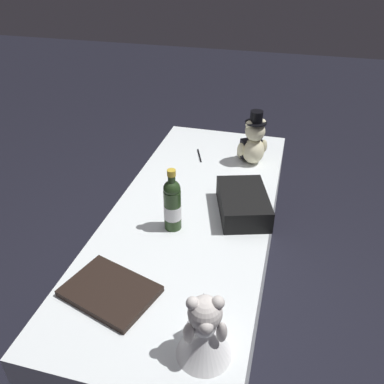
{
  "coord_description": "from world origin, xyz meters",
  "views": [
    {
      "loc": [
        -1.43,
        -0.38,
        1.81
      ],
      "look_at": [
        0.0,
        0.0,
        0.85
      ],
      "focal_mm": 37.86,
      "sensor_mm": 36.0,
      "label": 1
    }
  ],
  "objects_px": {
    "signing_pen": "(199,155)",
    "gift_case_black": "(243,203)",
    "teddy_bear_bride": "(204,326)",
    "teddy_bear_groom": "(253,143)",
    "champagne_bottle": "(172,204)",
    "guestbook": "(110,291)"
  },
  "relations": [
    {
      "from": "teddy_bear_groom",
      "to": "champagne_bottle",
      "type": "distance_m",
      "value": 0.71
    },
    {
      "from": "gift_case_black",
      "to": "guestbook",
      "type": "relative_size",
      "value": 1.19
    },
    {
      "from": "teddy_bear_bride",
      "to": "signing_pen",
      "type": "xyz_separation_m",
      "value": [
        1.2,
        0.31,
        -0.1
      ]
    },
    {
      "from": "teddy_bear_groom",
      "to": "champagne_bottle",
      "type": "height_order",
      "value": "teddy_bear_groom"
    },
    {
      "from": "teddy_bear_bride",
      "to": "gift_case_black",
      "type": "xyz_separation_m",
      "value": [
        0.72,
        -0.0,
        -0.05
      ]
    },
    {
      "from": "signing_pen",
      "to": "gift_case_black",
      "type": "xyz_separation_m",
      "value": [
        -0.47,
        -0.32,
        0.05
      ]
    },
    {
      "from": "teddy_bear_groom",
      "to": "champagne_bottle",
      "type": "relative_size",
      "value": 1.05
    },
    {
      "from": "signing_pen",
      "to": "gift_case_black",
      "type": "relative_size",
      "value": 0.4
    },
    {
      "from": "signing_pen",
      "to": "gift_case_black",
      "type": "bearing_deg",
      "value": -146.38
    },
    {
      "from": "teddy_bear_groom",
      "to": "teddy_bear_bride",
      "type": "distance_m",
      "value": 1.21
    },
    {
      "from": "champagne_bottle",
      "to": "signing_pen",
      "type": "height_order",
      "value": "champagne_bottle"
    },
    {
      "from": "teddy_bear_bride",
      "to": "champagne_bottle",
      "type": "height_order",
      "value": "champagne_bottle"
    },
    {
      "from": "teddy_bear_bride",
      "to": "guestbook",
      "type": "height_order",
      "value": "teddy_bear_bride"
    },
    {
      "from": "teddy_bear_groom",
      "to": "teddy_bear_bride",
      "type": "bearing_deg",
      "value": -179.06
    },
    {
      "from": "teddy_bear_groom",
      "to": "champagne_bottle",
      "type": "bearing_deg",
      "value": 159.89
    },
    {
      "from": "teddy_bear_bride",
      "to": "champagne_bottle",
      "type": "xyz_separation_m",
      "value": [
        0.54,
        0.26,
        0.02
      ]
    },
    {
      "from": "teddy_bear_bride",
      "to": "guestbook",
      "type": "bearing_deg",
      "value": 70.3
    },
    {
      "from": "teddy_bear_bride",
      "to": "champagne_bottle",
      "type": "distance_m",
      "value": 0.6
    },
    {
      "from": "champagne_bottle",
      "to": "gift_case_black",
      "type": "bearing_deg",
      "value": -55.93
    },
    {
      "from": "gift_case_black",
      "to": "teddy_bear_bride",
      "type": "bearing_deg",
      "value": 179.64
    },
    {
      "from": "teddy_bear_bride",
      "to": "gift_case_black",
      "type": "distance_m",
      "value": 0.73
    },
    {
      "from": "guestbook",
      "to": "teddy_bear_bride",
      "type": "bearing_deg",
      "value": -92.46
    }
  ]
}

